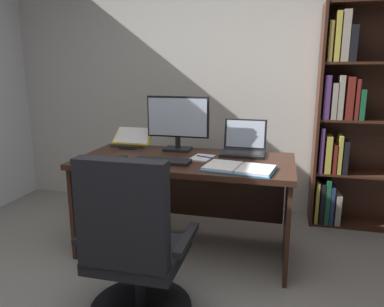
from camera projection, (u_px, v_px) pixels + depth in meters
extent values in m
cube|color=beige|center=(221.00, 73.00, 3.62)|extent=(5.02, 0.12, 2.75)
cube|color=#381E14|center=(185.00, 161.00, 2.78)|extent=(1.62, 0.79, 0.04)
cube|color=#381E14|center=(95.00, 199.00, 3.05)|extent=(0.03, 0.73, 0.71)
cube|color=#381E14|center=(287.00, 217.00, 2.68)|extent=(0.03, 0.73, 0.71)
cube|color=#381E14|center=(196.00, 189.00, 3.20)|extent=(1.50, 0.03, 0.50)
cube|color=#381E14|center=(317.00, 119.00, 3.28)|extent=(0.02, 0.30, 1.95)
cube|color=#381E14|center=(365.00, 118.00, 3.31)|extent=(0.88, 0.01, 1.95)
cube|color=#381E14|center=(357.00, 224.00, 3.40)|extent=(0.83, 0.28, 0.02)
cube|color=gold|center=(317.00, 201.00, 3.40)|extent=(0.03, 0.19, 0.38)
cube|color=black|center=(322.00, 201.00, 3.40)|extent=(0.04, 0.21, 0.38)
cube|color=#195633|center=(327.00, 199.00, 3.40)|extent=(0.04, 0.24, 0.42)
cube|color=navy|center=(331.00, 203.00, 3.38)|extent=(0.03, 0.21, 0.36)
cube|color=gray|center=(337.00, 208.00, 3.37)|extent=(0.05, 0.19, 0.28)
cube|color=#381E14|center=(363.00, 174.00, 3.29)|extent=(0.83, 0.28, 0.02)
cube|color=#512D66|center=(321.00, 149.00, 3.31)|extent=(0.03, 0.24, 0.40)
cube|color=gold|center=(328.00, 153.00, 3.30)|extent=(0.05, 0.22, 0.33)
cube|color=maroon|center=(334.00, 158.00, 3.28)|extent=(0.03, 0.20, 0.26)
cube|color=gold|center=(339.00, 153.00, 3.27)|extent=(0.03, 0.22, 0.34)
cube|color=black|center=(345.00, 157.00, 3.25)|extent=(0.04, 0.18, 0.30)
cube|color=#381E14|center=(369.00, 120.00, 3.18)|extent=(0.83, 0.28, 0.02)
cube|color=#512D66|center=(326.00, 97.00, 3.19)|extent=(0.05, 0.22, 0.37)
cube|color=gray|center=(333.00, 101.00, 3.18)|extent=(0.04, 0.21, 0.31)
cube|color=gray|center=(340.00, 97.00, 3.15)|extent=(0.04, 0.18, 0.37)
cube|color=maroon|center=(349.00, 98.00, 3.14)|extent=(0.06, 0.20, 0.36)
cube|color=maroon|center=(356.00, 99.00, 3.13)|extent=(0.03, 0.19, 0.34)
cube|color=#195633|center=(360.00, 104.00, 3.14)|extent=(0.04, 0.23, 0.26)
cube|color=#381E14|center=(375.00, 63.00, 3.07)|extent=(0.83, 0.28, 0.02)
cube|color=olive|center=(330.00, 42.00, 3.09)|extent=(0.03, 0.22, 0.33)
cube|color=gold|center=(337.00, 37.00, 3.07)|extent=(0.04, 0.22, 0.40)
cube|color=gray|center=(345.00, 36.00, 3.04)|extent=(0.06, 0.18, 0.41)
cube|color=black|center=(352.00, 44.00, 3.04)|extent=(0.06, 0.18, 0.29)
cube|color=#381E14|center=(382.00, 2.00, 2.96)|extent=(0.83, 0.28, 0.02)
cylinder|color=black|center=(140.00, 283.00, 2.13)|extent=(0.06, 0.06, 0.30)
cube|color=black|center=(139.00, 254.00, 2.09)|extent=(0.50, 0.48, 0.07)
cube|color=black|center=(122.00, 215.00, 1.83)|extent=(0.48, 0.10, 0.57)
cube|color=black|center=(93.00, 229.00, 2.13)|extent=(0.05, 0.38, 0.04)
cube|color=black|center=(187.00, 239.00, 1.99)|extent=(0.05, 0.38, 0.04)
cube|color=black|center=(178.00, 149.00, 3.05)|extent=(0.22, 0.16, 0.02)
cylinder|color=black|center=(178.00, 143.00, 3.04)|extent=(0.04, 0.04, 0.09)
cube|color=black|center=(178.00, 117.00, 3.00)|extent=(0.52, 0.02, 0.34)
cube|color=silver|center=(177.00, 117.00, 2.98)|extent=(0.49, 0.00, 0.31)
cube|color=black|center=(243.00, 154.00, 2.88)|extent=(0.34, 0.26, 0.02)
cube|color=#2D2D30|center=(243.00, 153.00, 2.86)|extent=(0.29, 0.14, 0.00)
cube|color=black|center=(245.00, 134.00, 3.00)|extent=(0.34, 0.06, 0.24)
cube|color=silver|center=(245.00, 134.00, 3.00)|extent=(0.31, 0.04, 0.21)
cube|color=black|center=(162.00, 161.00, 2.65)|extent=(0.42, 0.15, 0.02)
ellipsoid|color=black|center=(123.00, 158.00, 2.72)|extent=(0.06, 0.10, 0.04)
cube|color=black|center=(129.00, 147.00, 3.13)|extent=(0.14, 0.12, 0.01)
cube|color=black|center=(127.00, 147.00, 3.09)|extent=(0.30, 0.01, 0.01)
cube|color=yellow|center=(133.00, 136.00, 3.20)|extent=(0.33, 0.18, 0.13)
cube|color=white|center=(133.00, 135.00, 3.19)|extent=(0.31, 0.17, 0.11)
cube|color=#2D84C6|center=(222.00, 167.00, 2.51)|extent=(0.28, 0.31, 0.01)
cube|color=#2D84C6|center=(256.00, 171.00, 2.42)|extent=(0.28, 0.31, 0.01)
cube|color=white|center=(222.00, 166.00, 2.51)|extent=(0.26, 0.29, 0.02)
cube|color=white|center=(256.00, 169.00, 2.42)|extent=(0.26, 0.29, 0.02)
cylinder|color=#B7B7BC|center=(239.00, 168.00, 2.47)|extent=(0.06, 0.25, 0.02)
cube|color=white|center=(202.00, 158.00, 2.78)|extent=(0.18, 0.23, 0.01)
cylinder|color=navy|center=(205.00, 157.00, 2.77)|extent=(0.13, 0.06, 0.01)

